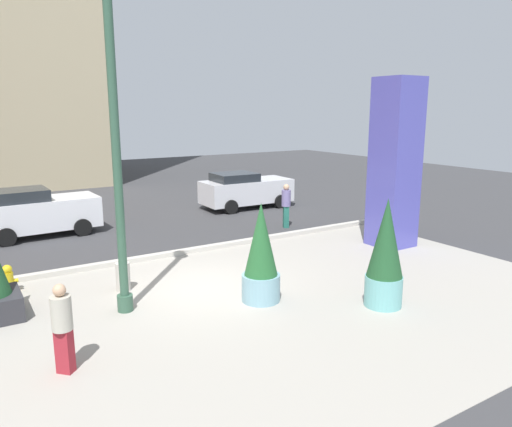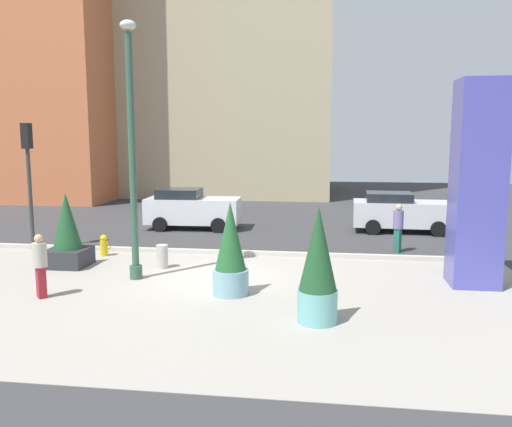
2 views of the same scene
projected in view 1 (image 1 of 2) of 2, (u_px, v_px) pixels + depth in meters
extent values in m
plane|color=#38383A|center=(150.00, 252.00, 16.15)|extent=(60.00, 60.00, 0.00)
cube|color=#9E998E|center=(242.00, 315.00, 11.19)|extent=(18.00, 10.00, 0.02)
cube|color=#B7B2A8|center=(159.00, 256.00, 15.41)|extent=(18.00, 0.24, 0.16)
cylinder|color=#335642|center=(125.00, 303.00, 11.35)|extent=(0.36, 0.36, 0.40)
cylinder|color=#335642|center=(117.00, 163.00, 10.67)|extent=(0.20, 0.20, 6.94)
cube|color=#4C4CAD|center=(395.00, 164.00, 16.33)|extent=(1.27, 1.27, 5.64)
cylinder|color=#7AA8B7|center=(261.00, 288.00, 11.94)|extent=(0.94, 0.94, 0.68)
cylinder|color=#382819|center=(261.00, 275.00, 11.88)|extent=(0.87, 0.87, 0.04)
cone|color=#235B2D|center=(261.00, 239.00, 11.69)|extent=(0.81, 0.81, 1.78)
cylinder|color=#6BB2B2|center=(383.00, 291.00, 11.63)|extent=(0.89, 0.89, 0.75)
cylinder|color=#382819|center=(384.00, 277.00, 11.55)|extent=(0.82, 0.82, 0.04)
cone|color=#1E4C28|center=(386.00, 238.00, 11.35)|extent=(0.85, 0.85, 1.87)
cylinder|color=gold|center=(9.00, 283.00, 12.46)|extent=(0.26, 0.26, 0.55)
sphere|color=gold|center=(7.00, 269.00, 12.39)|extent=(0.24, 0.24, 0.24)
cylinder|color=gold|center=(16.00, 280.00, 12.54)|extent=(0.12, 0.10, 0.10)
cylinder|color=#B2ADA3|center=(123.00, 277.00, 12.60)|extent=(0.36, 0.36, 0.75)
cube|color=silver|center=(40.00, 214.00, 18.03)|extent=(4.19, 1.93, 1.11)
cube|color=#1E2328|center=(19.00, 195.00, 17.53)|extent=(1.91, 1.63, 0.42)
cylinder|color=black|center=(70.00, 219.00, 19.56)|extent=(0.65, 0.24, 0.64)
cylinder|color=black|center=(83.00, 227.00, 18.13)|extent=(0.65, 0.24, 0.64)
cylinder|color=black|center=(6.00, 237.00, 16.71)|extent=(0.65, 0.24, 0.64)
cube|color=silver|center=(247.00, 191.00, 23.23)|extent=(4.32, 1.94, 1.05)
cube|color=#1E2328|center=(235.00, 177.00, 22.76)|extent=(1.97, 1.66, 0.38)
cylinder|color=black|center=(260.00, 196.00, 24.75)|extent=(0.65, 0.24, 0.64)
cylinder|color=black|center=(280.00, 201.00, 23.22)|extent=(0.65, 0.24, 0.64)
cylinder|color=black|center=(213.00, 200.00, 23.43)|extent=(0.65, 0.24, 0.64)
cylinder|color=black|center=(231.00, 207.00, 21.90)|extent=(0.65, 0.24, 0.64)
cube|color=#236656|center=(286.00, 217.00, 19.38)|extent=(0.30, 0.34, 0.86)
cylinder|color=slate|center=(286.00, 198.00, 19.22)|extent=(0.48, 0.48, 0.65)
sphere|color=tan|center=(286.00, 187.00, 19.13)|extent=(0.23, 0.23, 0.23)
cube|color=maroon|center=(65.00, 351.00, 8.66)|extent=(0.34, 0.34, 0.83)
cylinder|color=#B2AD9E|center=(61.00, 313.00, 8.51)|extent=(0.51, 0.51, 0.62)
sphere|color=tan|center=(59.00, 290.00, 8.42)|extent=(0.22, 0.22, 0.22)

